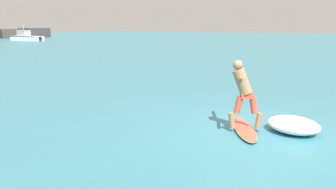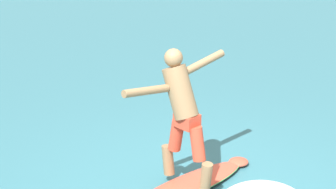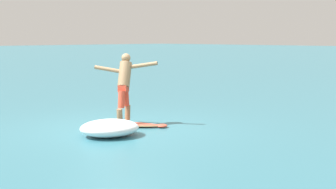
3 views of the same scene
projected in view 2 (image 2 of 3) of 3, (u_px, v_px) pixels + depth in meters
surfboard at (188, 185)px, 9.36m from camera, size 1.83×1.36×0.22m
surfer at (182, 107)px, 9.04m from camera, size 1.34×0.99×1.60m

